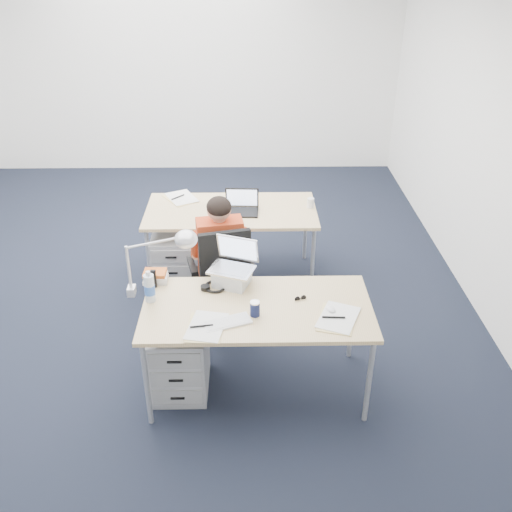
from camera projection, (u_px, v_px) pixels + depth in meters
The scene contains 24 objects.
floor at pixel (149, 302), 5.31m from camera, with size 7.00×7.00×0.00m, color black.
room at pixel (128, 120), 4.46m from camera, with size 6.02×7.02×2.80m.
desk_near at pixel (257, 312), 3.98m from camera, with size 1.60×0.80×0.73m.
desk_far at pixel (231, 214), 5.37m from camera, with size 1.60×0.80×0.73m.
office_chair at pixel (222, 298), 4.85m from camera, with size 0.77×0.77×1.01m.
seated_person at pixel (219, 256), 4.84m from camera, with size 0.42×0.68×1.19m.
drawer_pedestal_near at pixel (180, 357), 4.19m from camera, with size 0.40×0.50×0.55m, color #AFB1B4.
drawer_pedestal_far at pixel (175, 260), 5.44m from camera, with size 0.40×0.50×0.55m, color #AFB1B4.
silver_laptop at pixel (231, 265), 4.13m from camera, with size 0.32×0.25×0.34m, color silver, non-canonical shape.
wireless_keyboard at pixel (227, 322), 3.78m from camera, with size 0.32×0.13×0.02m, color white.
computer_mouse at pixel (331, 309), 3.90m from camera, with size 0.06×0.09×0.03m, color white.
headphones at pixel (215, 286), 4.16m from camera, with size 0.22×0.17×0.04m, color black, non-canonical shape.
can_koozie at pixel (255, 309), 3.84m from camera, with size 0.07×0.07×0.11m, color #151C43.
water_bottle at pixel (149, 286), 3.96m from camera, with size 0.08×0.08×0.24m, color silver.
bear_figurine at pixel (233, 278), 4.16m from camera, with size 0.07×0.05×0.13m, color #25741F, non-canonical shape.
book_stack at pixel (156, 276), 4.23m from camera, with size 0.18×0.13×0.08m, color silver.
cordless_phone at pixel (154, 279), 4.14m from camera, with size 0.04×0.02×0.14m, color black.
papers_left at pixel (205, 327), 3.74m from camera, with size 0.23×0.33×0.01m, color #E5CD84.
papers_right at pixel (337, 319), 3.82m from camera, with size 0.23×0.33×0.01m, color #E5CD84.
sunglasses at pixel (300, 298), 4.03m from camera, with size 0.09×0.04×0.02m, color black, non-canonical shape.
desk_lamp at pixel (151, 262), 3.96m from camera, with size 0.47×0.17×0.53m, color silver, non-canonical shape.
dark_laptop at pixel (241, 202), 5.23m from camera, with size 0.31×0.30×0.22m, color black, non-canonical shape.
far_cup at pixel (311, 203), 5.37m from camera, with size 0.07×0.07×0.09m, color white.
far_papers at pixel (180, 198), 5.56m from camera, with size 0.24×0.34×0.01m, color white.
Camera 1 is at (0.93, -4.42, 2.99)m, focal length 40.00 mm.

